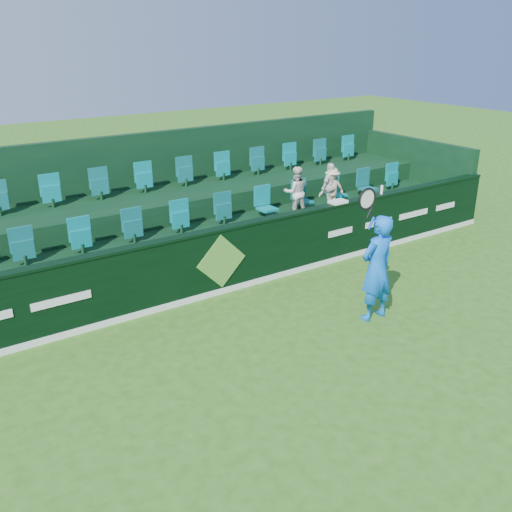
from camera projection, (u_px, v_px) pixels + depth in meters
ground at (359, 388)px, 8.36m from camera, size 60.00×60.00×0.00m
sponsor_hoarding at (219, 261)px, 11.19m from camera, size 16.00×0.25×1.35m
stand_tier_front at (192, 257)px, 12.14m from camera, size 16.00×2.00×0.80m
stand_tier_back at (154, 223)px, 13.50m from camera, size 16.00×1.80×1.30m
stand_rear at (144, 195)px, 13.64m from camera, size 16.00×4.10×2.60m
seat_row_front at (182, 221)px, 12.19m from camera, size 13.50×0.50×0.60m
seat_row_back at (146, 181)px, 13.39m from camera, size 13.50×0.50×0.60m
tennis_player at (377, 268)px, 10.05m from camera, size 1.09×0.48×2.60m
spectator_left at (296, 192)px, 13.24m from camera, size 0.70×0.63×1.20m
spectator_middle at (330, 186)px, 13.81m from camera, size 0.72×0.43×1.15m
spectator_right at (332, 188)px, 13.85m from camera, size 0.74×0.52×1.03m
towel at (338, 202)px, 12.55m from camera, size 0.39×0.25×0.06m
drinks_bottle at (382, 190)px, 13.22m from camera, size 0.07×0.07×0.20m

